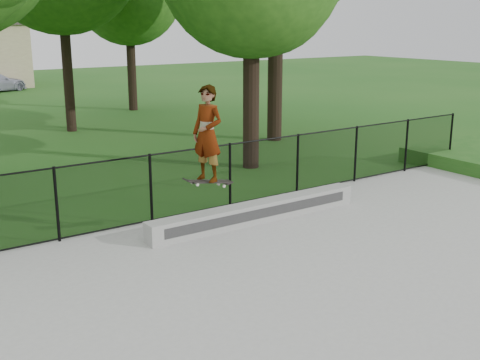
# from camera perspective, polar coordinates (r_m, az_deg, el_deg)

# --- Properties ---
(ground) EXTENTS (100.00, 100.00, 0.00)m
(ground) POSITION_cam_1_polar(r_m,az_deg,el_deg) (9.93, 18.66, -11.12)
(ground) COLOR #1F5518
(ground) RESTS_ON ground
(concrete_slab) EXTENTS (14.00, 12.00, 0.06)m
(concrete_slab) POSITION_cam_1_polar(r_m,az_deg,el_deg) (9.92, 18.67, -10.97)
(concrete_slab) COLOR #9E9D99
(concrete_slab) RESTS_ON ground
(grind_ledge) EXTENTS (5.16, 0.40, 0.42)m
(grind_ledge) POSITION_cam_1_polar(r_m,az_deg,el_deg) (12.87, 1.61, -3.03)
(grind_ledge) COLOR #9D9E99
(grind_ledge) RESTS_ON concrete_slab
(skater_airborne) EXTENTS (0.84, 0.77, 1.99)m
(skater_airborne) POSITION_cam_1_polar(r_m,az_deg,el_deg) (11.44, -3.10, 4.28)
(skater_airborne) COLOR black
(skater_airborne) RESTS_ON ground
(chainlink_fence) EXTENTS (16.06, 0.06, 1.50)m
(chainlink_fence) POSITION_cam_1_polar(r_m,az_deg,el_deg) (13.72, -0.95, 0.47)
(chainlink_fence) COLOR black
(chainlink_fence) RESTS_ON concrete_slab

